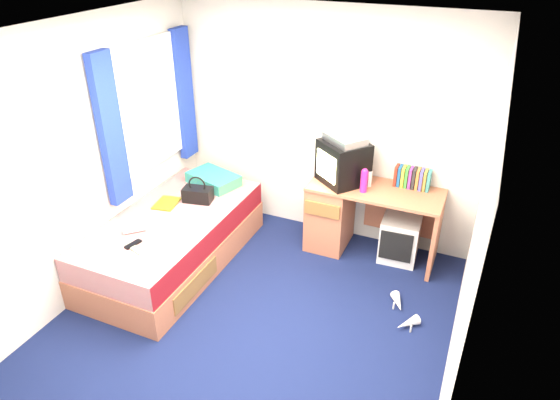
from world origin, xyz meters
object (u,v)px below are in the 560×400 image
at_px(vcr, 345,139).
at_px(handbag, 198,194).
at_px(water_bottle, 134,229).
at_px(colour_swatch_fan, 134,248).
at_px(desk, 347,213).
at_px(remote_control, 133,244).
at_px(crt_tv, 343,162).
at_px(magazine, 167,203).
at_px(storage_cube, 400,239).
at_px(towel, 170,232).
at_px(pink_water_bottle, 364,182).
at_px(picture_frame, 424,183).
at_px(aerosol_can, 370,179).
at_px(pillow, 213,179).
at_px(bed, 174,240).
at_px(white_heels, 403,313).

xyz_separation_m(vcr, handbag, (-1.32, -0.61, -0.59)).
distance_m(handbag, water_bottle, 0.77).
bearing_deg(handbag, colour_swatch_fan, -104.00).
bearing_deg(desk, remote_control, -134.35).
distance_m(crt_tv, magazine, 1.81).
xyz_separation_m(storage_cube, towel, (-1.83, -1.30, 0.36)).
bearing_deg(vcr, storage_cube, 37.82).
distance_m(pink_water_bottle, water_bottle, 2.19).
xyz_separation_m(picture_frame, towel, (-1.97, -1.44, -0.23)).
height_order(aerosol_can, water_bottle, aerosol_can).
distance_m(pillow, desk, 1.48).
height_order(bed, remote_control, remote_control).
bearing_deg(pillow, pink_water_bottle, 3.26).
height_order(handbag, colour_swatch_fan, handbag).
xyz_separation_m(bed, picture_frame, (2.18, 1.13, 0.55)).
bearing_deg(towel, desk, 45.26).
bearing_deg(water_bottle, colour_swatch_fan, -52.17).
height_order(vcr, picture_frame, vcr).
xyz_separation_m(crt_tv, handbag, (-1.32, -0.61, -0.34)).
bearing_deg(remote_control, towel, 59.46).
bearing_deg(bed, pillow, 87.72).
xyz_separation_m(storage_cube, vcr, (-0.64, -0.01, 0.98)).
xyz_separation_m(water_bottle, white_heels, (2.41, 0.49, -0.54)).
xyz_separation_m(vcr, picture_frame, (0.78, 0.15, -0.39)).
xyz_separation_m(pillow, white_heels, (2.24, -0.64, -0.56)).
height_order(remote_control, white_heels, remote_control).
relative_size(handbag, remote_control, 1.98).
xyz_separation_m(picture_frame, remote_control, (-2.19, -1.68, -0.27)).
relative_size(vcr, towel, 1.32).
bearing_deg(pink_water_bottle, storage_cube, 18.86).
relative_size(desk, white_heels, 2.76).
distance_m(desk, remote_control, 2.14).
bearing_deg(colour_swatch_fan, vcr, 48.91).
xyz_separation_m(pillow, pink_water_bottle, (1.62, 0.09, 0.26)).
bearing_deg(crt_tv, storage_cube, 39.26).
height_order(storage_cube, pink_water_bottle, pink_water_bottle).
distance_m(pillow, crt_tv, 1.43).
distance_m(magazine, white_heels, 2.50).
distance_m(pillow, towel, 1.09).
bearing_deg(picture_frame, white_heels, -67.23).
height_order(vcr, magazine, vcr).
xyz_separation_m(bed, colour_swatch_fan, (0.03, -0.59, 0.28)).
xyz_separation_m(pillow, crt_tv, (1.37, 0.21, 0.36)).
distance_m(picture_frame, aerosol_can, 0.52).
bearing_deg(colour_swatch_fan, remote_control, 139.02).
relative_size(crt_tv, colour_swatch_fan, 2.62).
distance_m(colour_swatch_fan, remote_control, 0.06).
distance_m(storage_cube, white_heels, 0.92).
bearing_deg(remote_control, handbag, 95.84).
xyz_separation_m(aerosol_can, towel, (-1.47, -1.30, -0.24)).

